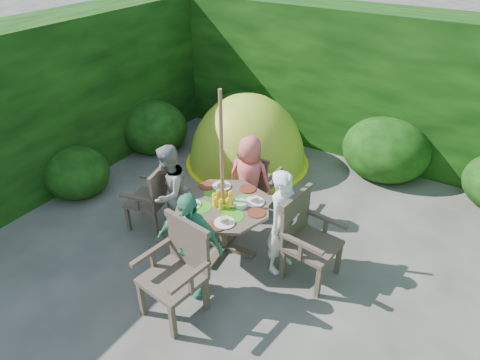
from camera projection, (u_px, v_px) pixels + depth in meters
The scene contains 13 objects.
ground at pixel (252, 277), 5.23m from camera, with size 60.00×60.00×0.00m, color #423F3B.
hedge_enclosure at pixel (306, 143), 5.53m from camera, with size 9.00×9.00×2.50m.
patio_table at pixel (223, 211), 5.37m from camera, with size 1.36×1.36×0.86m.
parasol_pole at pixel (222, 177), 5.11m from camera, with size 0.04×0.04×2.20m, color brown.
garden_chair_right at pixel (306, 237), 5.01m from camera, with size 0.62×0.68×1.04m.
garden_chair_left at pixel (152, 197), 5.84m from camera, with size 0.60×0.65×0.92m.
garden_chair_back at pixel (257, 179), 6.29m from camera, with size 0.52×0.47×0.86m.
garden_chair_front at pixel (178, 269), 4.55m from camera, with size 0.71×0.65×1.06m.
child_right at pixel (283, 222), 5.03m from camera, with size 0.50×0.33×1.37m, color white.
child_left at pixel (169, 192), 5.63m from camera, with size 0.64×0.50×1.32m, color gray.
child_back at pixel (249, 179), 5.96m from camera, with size 0.62×0.40×1.27m, color #E55F5E.
child_front at pixel (190, 244), 4.72m from camera, with size 0.79×0.33×1.34m, color #47A57E.
dome_tent at pixel (247, 162), 7.64m from camera, with size 2.19×2.19×2.49m.
Camera 1 is at (1.89, -3.31, 3.78)m, focal length 32.00 mm.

